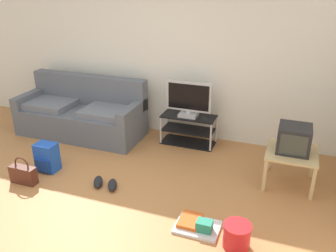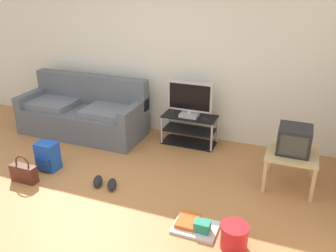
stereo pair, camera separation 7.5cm
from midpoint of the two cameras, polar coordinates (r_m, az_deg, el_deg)
name	(u,v)px [view 1 (the left image)]	position (r m, az deg, el deg)	size (l,w,h in m)	color
ground_plane	(70,210)	(4.25, -15.96, -12.92)	(9.00, 9.80, 0.02)	#B27542
wall_back	(152,49)	(5.69, -3.01, 12.27)	(9.00, 0.10, 2.70)	silver
couch	(82,114)	(5.94, -13.98, 1.89)	(2.02, 0.84, 0.92)	#565B66
tv_stand	(188,130)	(5.46, 2.92, -0.57)	(0.82, 0.37, 0.46)	black
flat_tv	(189,100)	(5.26, 2.95, 4.26)	(0.68, 0.22, 0.53)	#B2B2B7
side_table	(291,156)	(4.58, 18.81, -4.57)	(0.60, 0.60, 0.45)	tan
crt_tv	(294,139)	(4.50, 19.19, -1.96)	(0.38, 0.38, 0.33)	#232326
backpack	(47,157)	(5.00, -19.32, -4.80)	(0.28, 0.27, 0.39)	blue
handbag	(23,174)	(4.85, -22.70, -7.15)	(0.35, 0.12, 0.37)	#4C2319
cleaning_bucket	(237,235)	(3.60, 10.42, -16.90)	(0.28, 0.28, 0.25)	red
sneakers_pair	(105,183)	(4.52, -10.56, -9.06)	(0.41, 0.28, 0.09)	black
floor_tray	(197,225)	(3.82, 4.10, -15.62)	(0.46, 0.34, 0.14)	silver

